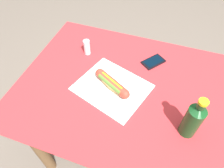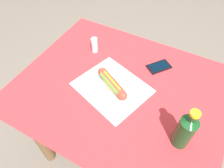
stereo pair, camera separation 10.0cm
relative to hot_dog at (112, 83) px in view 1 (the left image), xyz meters
name	(u,v)px [view 1 (the left image)]	position (x,y,z in m)	size (l,w,h in m)	color
ground_plane	(117,145)	(-0.04, -0.03, -0.78)	(6.00, 6.00, 0.00)	#6B6056
dining_table	(120,102)	(-0.04, -0.03, -0.18)	(1.03, 0.84, 0.74)	brown
paper_wrapper	(112,87)	(0.00, 0.00, -0.03)	(0.34, 0.28, 0.01)	white
hot_dog	(112,83)	(0.00, 0.00, 0.00)	(0.21, 0.13, 0.05)	#DBB26B
cell_phone	(153,62)	(-0.16, -0.25, -0.03)	(0.13, 0.14, 0.01)	black
soda_bottle	(193,120)	(-0.38, 0.12, 0.06)	(0.07, 0.07, 0.22)	#14471E
salt_shaker	(87,47)	(0.22, -0.20, 0.01)	(0.04, 0.04, 0.09)	silver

